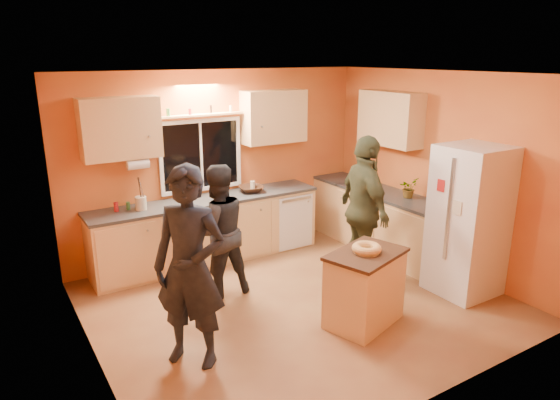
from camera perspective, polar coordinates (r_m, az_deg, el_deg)
ground at (r=5.97m, az=2.02°, el=-11.62°), size 4.50×4.50×0.00m
room_shell at (r=5.80m, az=0.89°, el=4.62°), size 4.54×4.04×2.61m
back_counter at (r=7.14m, az=-5.49°, el=-2.89°), size 4.23×0.62×0.90m
right_counter at (r=7.30m, az=12.65°, el=-2.81°), size 0.62×1.84×0.90m
refrigerator at (r=6.31m, az=20.75°, el=-2.25°), size 0.72×0.70×1.80m
island at (r=5.46m, az=9.64°, el=-9.82°), size 0.97×0.79×0.81m
bundt_pastry at (r=5.28m, az=9.87°, el=-5.47°), size 0.31×0.31×0.09m
person_left at (r=4.60m, az=-10.27°, el=-7.68°), size 0.80×0.81×1.89m
person_center at (r=5.91m, az=-7.18°, el=-3.53°), size 0.79×0.62×1.60m
person_right at (r=6.28m, az=9.60°, el=-1.15°), size 0.70×1.17×1.86m
mixing_bowl at (r=7.14m, az=-3.33°, el=1.28°), size 0.41×0.41×0.09m
utensil_crock at (r=6.54m, az=-15.61°, el=-0.36°), size 0.14×0.14×0.17m
potted_plant at (r=7.04m, az=14.47°, el=1.37°), size 0.29×0.27×0.28m
red_box at (r=7.65m, az=9.74°, el=2.04°), size 0.18×0.15×0.07m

